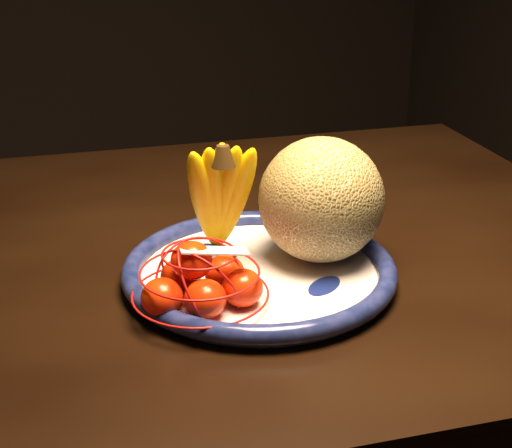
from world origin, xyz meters
name	(u,v)px	position (x,y,z in m)	size (l,w,h in m)	color
dining_table	(90,309)	(0.00, -0.02, 0.65)	(1.55, 1.05, 0.73)	black
fruit_bowl	(259,271)	(0.18, -0.17, 0.74)	(0.32, 0.32, 0.03)	white
cantaloupe	(321,200)	(0.26, -0.16, 0.81)	(0.15, 0.15, 0.15)	olive
banana_bunch	(220,193)	(0.15, -0.12, 0.82)	(0.11, 0.11, 0.16)	yellow
mandarin_bag	(201,282)	(0.09, -0.22, 0.76)	(0.19, 0.19, 0.09)	#F02600
price_tag	(214,251)	(0.11, -0.23, 0.80)	(0.07, 0.03, 0.00)	white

